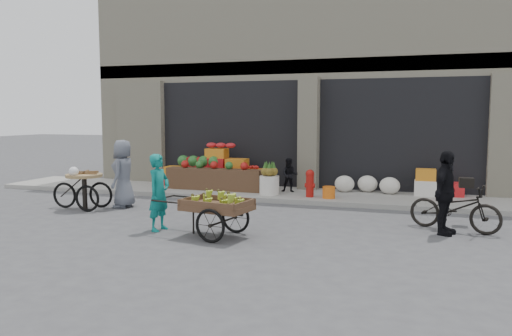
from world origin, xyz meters
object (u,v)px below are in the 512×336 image
(orange_bucket, at_px, (329,192))
(seated_person, at_px, (290,175))
(pineapple_bin, at_px, (269,185))
(bicycle, at_px, (455,207))
(banana_cart, at_px, (215,203))
(cyclist, at_px, (445,193))
(vendor_grey, at_px, (123,174))
(vendor_woman, at_px, (159,192))
(tricycle_cart, at_px, (84,185))
(fire_hydrant, at_px, (310,182))

(orange_bucket, height_order, seated_person, seated_person)
(pineapple_bin, distance_m, bicycle, 5.02)
(pineapple_bin, xyz_separation_m, bicycle, (4.41, -2.40, 0.08))
(banana_cart, relative_size, bicycle, 1.25)
(pineapple_bin, bearing_deg, orange_bucket, -3.58)
(orange_bucket, height_order, cyclist, cyclist)
(bicycle, relative_size, cyclist, 1.10)
(banana_cart, bearing_deg, vendor_grey, 158.26)
(vendor_woman, bearing_deg, banana_cart, -89.17)
(orange_bucket, relative_size, banana_cart, 0.15)
(tricycle_cart, distance_m, cyclist, 7.97)
(bicycle, bearing_deg, vendor_grey, 108.06)
(vendor_woman, distance_m, cyclist, 5.37)
(fire_hydrant, xyz_separation_m, banana_cart, (-0.87, -4.22, 0.12))
(bicycle, distance_m, cyclist, 0.56)
(pineapple_bin, bearing_deg, banana_cart, -86.89)
(vendor_woman, distance_m, vendor_grey, 2.79)
(cyclist, bearing_deg, orange_bucket, 63.59)
(fire_hydrant, xyz_separation_m, tricycle_cart, (-4.85, -2.67, 0.06))
(seated_person, bearing_deg, vendor_woman, -116.30)
(fire_hydrant, relative_size, vendor_woman, 0.48)
(fire_hydrant, distance_m, banana_cart, 4.31)
(bicycle, height_order, cyclist, cyclist)
(seated_person, relative_size, vendor_woman, 0.63)
(banana_cart, bearing_deg, fire_hydrant, 89.03)
(fire_hydrant, distance_m, seated_person, 0.96)
(banana_cart, distance_m, bicycle, 4.58)
(orange_bucket, relative_size, vendor_woman, 0.22)
(vendor_grey, bearing_deg, pineapple_bin, 118.39)
(fire_hydrant, xyz_separation_m, vendor_grey, (-4.11, -2.16, 0.31))
(fire_hydrant, relative_size, vendor_grey, 0.44)
(pineapple_bin, relative_size, banana_cart, 0.24)
(fire_hydrant, height_order, tricycle_cart, tricycle_cart)
(pineapple_bin, height_order, orange_bucket, pineapple_bin)
(pineapple_bin, bearing_deg, bicycle, -28.51)
(vendor_grey, relative_size, cyclist, 1.04)
(banana_cart, bearing_deg, seated_person, 98.68)
(bicycle, bearing_deg, orange_bucket, 70.26)
(pineapple_bin, xyz_separation_m, fire_hydrant, (1.10, -0.05, 0.13))
(pineapple_bin, distance_m, fire_hydrant, 1.11)
(pineapple_bin, bearing_deg, vendor_grey, -143.65)
(orange_bucket, height_order, tricycle_cart, tricycle_cart)
(banana_cart, height_order, bicycle, bicycle)
(pineapple_bin, height_order, vendor_grey, vendor_grey)
(fire_hydrant, bearing_deg, vendor_grey, -152.23)
(vendor_grey, relative_size, bicycle, 0.95)
(banana_cart, relative_size, cyclist, 1.37)
(pineapple_bin, distance_m, seated_person, 0.75)
(cyclist, bearing_deg, fire_hydrant, 68.07)
(tricycle_cart, xyz_separation_m, bicycle, (8.16, 0.32, -0.11))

